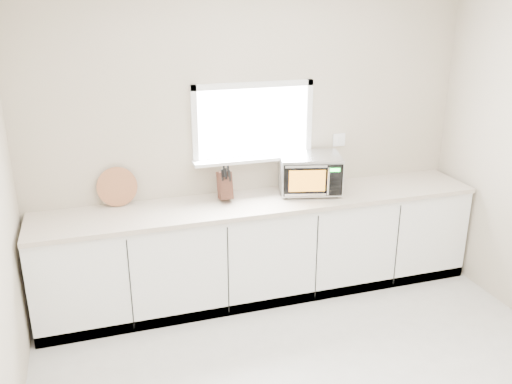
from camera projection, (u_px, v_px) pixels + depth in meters
name	position (u px, v px, depth m)	size (l,w,h in m)	color
back_wall	(253.00, 142.00, 4.84)	(4.00, 0.17, 2.70)	beige
cabinets	(262.00, 249.00, 4.89)	(3.92, 0.60, 0.88)	white
countertop	(263.00, 202.00, 4.72)	(3.92, 0.64, 0.04)	beige
microwave	(310.00, 173.00, 4.85)	(0.62, 0.53, 0.35)	black
knife_block	(225.00, 185.00, 4.67)	(0.11, 0.23, 0.33)	#442118
cutting_board	(117.00, 187.00, 4.54)	(0.33, 0.33, 0.02)	#AD6843
coffee_grinder	(300.00, 178.00, 4.94)	(0.14, 0.14, 0.21)	#B4B7BC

